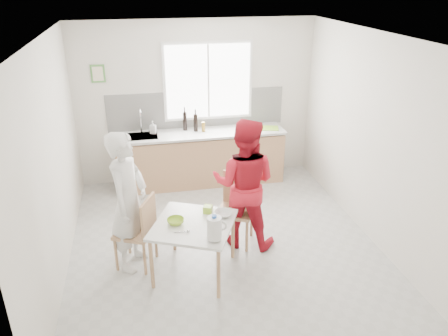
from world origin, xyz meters
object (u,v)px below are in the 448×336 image
at_px(dining_table, 194,229).
at_px(wine_bottle_a, 185,121).
at_px(chair_left, 140,229).
at_px(bowl_green, 176,221).
at_px(chair_far, 237,205).
at_px(person_red, 244,184).
at_px(wine_bottle_b, 196,123).
at_px(person_white, 129,202).
at_px(milk_jug, 215,228).
at_px(bowl_white, 223,214).

bearing_deg(dining_table, wine_bottle_a, 84.81).
height_order(chair_left, bowl_green, chair_left).
relative_size(chair_far, person_red, 0.55).
xyz_separation_m(chair_far, wine_bottle_a, (-0.42, 2.02, 0.55)).
bearing_deg(wine_bottle_b, person_white, -117.05).
bearing_deg(wine_bottle_b, dining_table, -99.09).
relative_size(bowl_green, wine_bottle_b, 0.66).
height_order(dining_table, bowl_green, bowl_green).
bearing_deg(milk_jug, wine_bottle_a, 113.36).
xyz_separation_m(chair_far, person_red, (0.07, -0.09, 0.34)).
xyz_separation_m(bowl_green, wine_bottle_b, (0.61, 2.50, 0.36)).
bearing_deg(milk_jug, wine_bottle_b, 110.05).
bearing_deg(bowl_white, person_red, 49.38).
distance_m(person_red, wine_bottle_a, 2.17).
height_order(chair_left, wine_bottle_a, wine_bottle_a).
bearing_deg(person_white, wine_bottle_a, 1.79).
height_order(dining_table, chair_far, chair_far).
xyz_separation_m(milk_jug, wine_bottle_a, (0.06, 3.01, 0.24)).
xyz_separation_m(chair_far, bowl_green, (-0.86, -0.57, 0.19)).
xyz_separation_m(bowl_green, milk_jug, (0.38, -0.42, 0.12)).
bearing_deg(person_white, wine_bottle_b, -2.58).
bearing_deg(person_white, chair_far, -54.24).
bearing_deg(chair_left, wine_bottle_b, -179.97).
bearing_deg(milk_jug, person_red, 83.06).
distance_m(person_white, bowl_white, 1.13).
xyz_separation_m(dining_table, person_white, (-0.72, 0.33, 0.26)).
bearing_deg(wine_bottle_b, person_red, -80.79).
height_order(person_white, wine_bottle_a, person_white).
bearing_deg(wine_bottle_a, chair_far, -78.21).
relative_size(chair_far, person_white, 0.55).
distance_m(dining_table, chair_far, 0.90).
height_order(bowl_white, wine_bottle_a, wine_bottle_a).
relative_size(chair_left, bowl_green, 4.71).
bearing_deg(wine_bottle_b, bowl_green, -103.69).
bearing_deg(bowl_green, bowl_white, 6.50).
relative_size(person_red, milk_jug, 6.10).
bearing_deg(chair_far, chair_left, -141.37).
relative_size(dining_table, chair_left, 1.26).
relative_size(bowl_green, wine_bottle_a, 0.62).
distance_m(wine_bottle_a, wine_bottle_b, 0.19).
relative_size(bowl_white, wine_bottle_a, 0.67).
height_order(bowl_green, bowl_white, bowl_green).
bearing_deg(wine_bottle_b, bowl_white, -90.68).
height_order(person_white, milk_jug, person_white).
height_order(person_white, person_red, person_white).
bearing_deg(dining_table, wine_bottle_b, 80.91).
bearing_deg(bowl_green, person_white, 150.70).
relative_size(person_red, wine_bottle_b, 5.81).
bearing_deg(person_white, bowl_green, -94.83).
xyz_separation_m(person_white, milk_jug, (0.90, -0.72, -0.04)).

